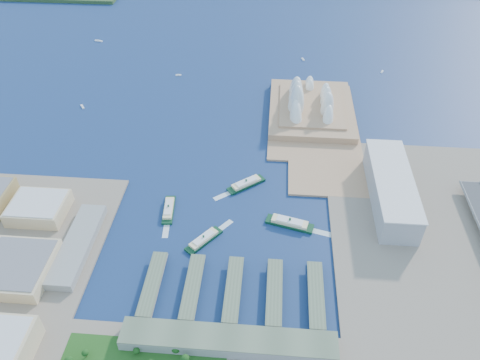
# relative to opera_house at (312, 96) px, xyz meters

# --- Properties ---
(ground) EXTENTS (3000.00, 3000.00, 0.00)m
(ground) POSITION_rel_opera_house_xyz_m (-105.00, -280.00, -32.00)
(ground) COLOR #11264F
(ground) RESTS_ON ground
(east_land) EXTENTS (240.00, 500.00, 3.00)m
(east_land) POSITION_rel_opera_house_xyz_m (135.00, -330.00, -30.50)
(east_land) COLOR gray
(east_land) RESTS_ON ground
(peninsula) EXTENTS (135.00, 220.00, 3.00)m
(peninsula) POSITION_rel_opera_house_xyz_m (2.50, -20.00, -30.50)
(peninsula) COLOR tan
(peninsula) RESTS_ON ground
(opera_house) EXTENTS (134.00, 180.00, 58.00)m
(opera_house) POSITION_rel_opera_house_xyz_m (0.00, 0.00, 0.00)
(opera_house) COLOR white
(opera_house) RESTS_ON peninsula
(toaster_building) EXTENTS (45.00, 155.00, 35.00)m
(toaster_building) POSITION_rel_opera_house_xyz_m (90.00, -200.00, -11.50)
(toaster_building) COLOR #94949A
(toaster_building) RESTS_ON east_land
(ferry_wharves) EXTENTS (184.00, 90.00, 9.30)m
(ferry_wharves) POSITION_rel_opera_house_xyz_m (-91.00, -355.00, -27.35)
(ferry_wharves) COLOR #56634B
(ferry_wharves) RESTS_ON ground
(terminal_building) EXTENTS (200.00, 28.00, 12.00)m
(terminal_building) POSITION_rel_opera_house_xyz_m (-90.00, -415.00, -23.00)
(terminal_building) COLOR gray
(terminal_building) RESTS_ON south_land
(ferry_a) EXTENTS (16.97, 50.05, 9.29)m
(ferry_a) POSITION_rel_opera_house_xyz_m (-181.45, -239.64, -27.36)
(ferry_a) COLOR #0E381F
(ferry_a) RESTS_ON ground
(ferry_b) EXTENTS (49.97, 43.43, 10.02)m
(ferry_b) POSITION_rel_opera_house_xyz_m (-89.93, -184.31, -26.99)
(ferry_b) COLOR #0E381F
(ferry_b) RESTS_ON ground
(ferry_c) EXTENTS (40.78, 46.75, 9.39)m
(ferry_c) POSITION_rel_opera_house_xyz_m (-131.48, -286.32, -27.31)
(ferry_c) COLOR #0E381F
(ferry_c) RESTS_ON ground
(ferry_d) EXTENTS (58.90, 28.32, 10.79)m
(ferry_d) POSITION_rel_opera_house_xyz_m (-33.34, -251.89, -26.60)
(ferry_d) COLOR #0E381F
(ferry_d) RESTS_ON ground
(boat_a) EXTENTS (9.92, 12.49, 2.49)m
(boat_a) POSITION_rel_opera_house_xyz_m (-369.95, -11.00, -30.76)
(boat_a) COLOR white
(boat_a) RESTS_ON ground
(boat_b) EXTENTS (10.39, 4.53, 2.72)m
(boat_b) POSITION_rel_opera_house_xyz_m (-233.60, 108.63, -30.64)
(boat_b) COLOR white
(boat_b) RESTS_ON ground
(boat_c) EXTENTS (6.84, 10.56, 2.30)m
(boat_c) POSITION_rel_opera_house_xyz_m (135.29, 152.67, -30.85)
(boat_c) COLOR white
(boat_c) RESTS_ON ground
(boat_d) EXTENTS (17.45, 7.74, 2.88)m
(boat_d) POSITION_rel_opera_house_xyz_m (-423.63, 242.20, -30.56)
(boat_d) COLOR white
(boat_d) RESTS_ON ground
(boat_e) EXTENTS (6.65, 11.35, 2.65)m
(boat_e) POSITION_rel_opera_house_xyz_m (-7.92, 191.39, -30.67)
(boat_e) COLOR white
(boat_e) RESTS_ON ground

